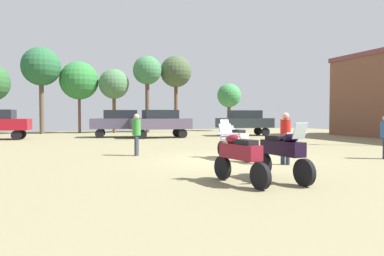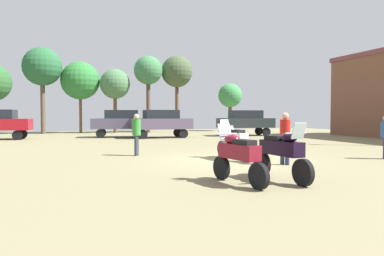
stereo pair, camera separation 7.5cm
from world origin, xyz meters
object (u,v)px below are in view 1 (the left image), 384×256
at_px(motorcycle_4, 239,155).
at_px(tree_9, 229,96).
at_px(tree_6, 147,72).
at_px(motorcycle_1, 234,140).
at_px(car_4, 160,122).
at_px(car_5, 245,121).
at_px(person_3, 137,131).
at_px(tree_4, 79,81).
at_px(car_2, 121,121).
at_px(motorcycle_6, 283,152).
at_px(person_2, 285,134).
at_px(tree_5, 114,84).
at_px(tree_1, 41,67).
at_px(tree_2, 176,72).

relative_size(motorcycle_4, tree_9, 0.42).
relative_size(tree_6, tree_9, 1.46).
height_order(motorcycle_1, car_4, car_4).
height_order(car_4, car_5, same).
xyz_separation_m(car_4, tree_9, (9.29, 8.33, 2.40)).
height_order(motorcycle_4, tree_9, tree_9).
bearing_deg(person_3, car_4, -174.74).
distance_m(person_3, tree_6, 19.26).
height_order(motorcycle_1, tree_4, tree_4).
xyz_separation_m(motorcycle_4, car_2, (-0.26, 18.83, 0.46)).
bearing_deg(car_4, person_3, 161.15).
height_order(motorcycle_6, person_2, person_2).
xyz_separation_m(motorcycle_4, motorcycle_6, (1.22, 0.02, 0.02)).
height_order(person_3, tree_5, tree_5).
xyz_separation_m(tree_4, tree_6, (5.98, -1.17, 0.93)).
bearing_deg(tree_1, person_3, -75.79).
height_order(car_5, tree_9, tree_9).
distance_m(motorcycle_1, tree_4, 22.63).
bearing_deg(motorcycle_6, tree_1, -79.79).
distance_m(tree_1, tree_6, 9.13).
distance_m(motorcycle_4, tree_5, 25.55).
bearing_deg(motorcycle_1, person_3, 136.63).
bearing_deg(motorcycle_6, tree_6, -99.83).
bearing_deg(motorcycle_1, tree_9, 58.59).
relative_size(tree_2, tree_6, 1.03).
relative_size(motorcycle_1, car_4, 0.53).
bearing_deg(car_2, motorcycle_1, -163.33).
relative_size(motorcycle_1, car_2, 0.51).
bearing_deg(person_3, motorcycle_6, 44.78).
bearing_deg(motorcycle_4, motorcycle_6, -9.83).
relative_size(car_2, tree_2, 0.62).
bearing_deg(car_4, tree_2, -23.73).
relative_size(motorcycle_4, tree_5, 0.35).
distance_m(motorcycle_6, tree_6, 25.40).
bearing_deg(car_2, car_5, -89.20).
xyz_separation_m(car_4, person_2, (0.62, -14.69, -0.15)).
height_order(car_2, person_3, car_2).
bearing_deg(motorcycle_4, car_4, 71.30).
height_order(motorcycle_4, motorcycle_6, motorcycle_6).
bearing_deg(motorcycle_4, tree_5, 78.93).
relative_size(motorcycle_4, car_5, 0.46).
xyz_separation_m(motorcycle_1, car_4, (0.39, 12.85, 0.44)).
relative_size(tree_1, tree_4, 1.16).
relative_size(motorcycle_1, tree_9, 0.47).
xyz_separation_m(person_2, tree_4, (-5.89, 23.57, 3.70)).
bearing_deg(tree_2, person_2, -97.37).
relative_size(tree_2, tree_9, 1.51).
distance_m(motorcycle_1, car_4, 12.86).
bearing_deg(person_2, tree_6, -37.43).
distance_m(person_3, tree_2, 20.41).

